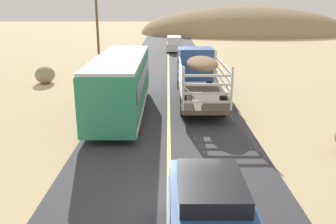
{
  "coord_description": "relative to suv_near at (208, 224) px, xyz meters",
  "views": [
    {
      "loc": [
        -0.04,
        -9.2,
        5.92
      ],
      "look_at": [
        0.0,
        4.98,
        1.62
      ],
      "focal_mm": 38.19,
      "sensor_mm": 36.0,
      "label": 1
    }
  ],
  "objects": [
    {
      "name": "ground_plane",
      "position": [
        -0.89,
        2.23,
        -1.15
      ],
      "size": [
        240.0,
        240.0,
        0.0
      ],
      "primitive_type": "plane",
      "color": "#CCB284"
    },
    {
      "name": "road_surface",
      "position": [
        -0.89,
        2.23,
        -1.14
      ],
      "size": [
        8.0,
        120.0,
        0.02
      ],
      "primitive_type": "cube",
      "color": "#38383D",
      "rests_on": "ground"
    },
    {
      "name": "road_centre_line",
      "position": [
        -0.89,
        2.23,
        -1.13
      ],
      "size": [
        0.16,
        117.6,
        0.0
      ],
      "primitive_type": "cube",
      "color": "#D8CC4C",
      "rests_on": "road_surface"
    },
    {
      "name": "suv_near",
      "position": [
        0.0,
        0.0,
        0.0
      ],
      "size": [
        1.9,
        4.62,
        2.29
      ],
      "color": "#264C8C",
      "rests_on": "road_surface"
    },
    {
      "name": "livestock_truck",
      "position": [
        1.0,
        16.41,
        0.64
      ],
      "size": [
        2.53,
        9.7,
        3.02
      ],
      "color": "#3359A5",
      "rests_on": "road_surface"
    },
    {
      "name": "bus",
      "position": [
        -3.52,
        12.18,
        0.6
      ],
      "size": [
        2.54,
        10.0,
        3.21
      ],
      "color": "#2D8C66",
      "rests_on": "road_surface"
    },
    {
      "name": "car_far",
      "position": [
        -0.14,
        39.54,
        -0.06
      ],
      "size": [
        1.9,
        4.62,
        1.93
      ],
      "color": "silver",
      "rests_on": "road_surface"
    },
    {
      "name": "power_pole_mid",
      "position": [
        -7.95,
        29.37,
        3.39
      ],
      "size": [
        2.2,
        0.24,
        8.49
      ],
      "color": "brown",
      "rests_on": "ground"
    },
    {
      "name": "boulder_mid_field",
      "position": [
        -10.49,
        20.38,
        -0.5
      ],
      "size": [
        1.48,
        1.88,
        1.3
      ],
      "primitive_type": "ellipsoid",
      "color": "gray",
      "rests_on": "ground"
    },
    {
      "name": "distant_hill",
      "position": [
        14.95,
        68.79,
        -1.15
      ],
      "size": [
        42.91,
        26.24,
        11.09
      ],
      "primitive_type": "ellipsoid",
      "color": "#997C5A",
      "rests_on": "ground"
    }
  ]
}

